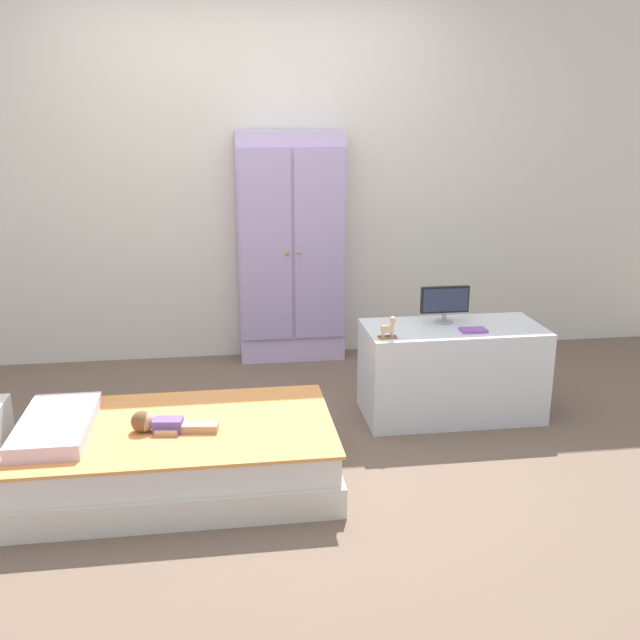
{
  "coord_description": "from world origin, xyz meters",
  "views": [
    {
      "loc": [
        -0.22,
        -3.37,
        1.67
      ],
      "look_at": [
        0.31,
        0.32,
        0.59
      ],
      "focal_mm": 40.08,
      "sensor_mm": 36.0,
      "label": 1
    }
  ],
  "objects_px": {
    "bed": "(178,455)",
    "book_purple": "(473,330)",
    "doll": "(158,424)",
    "tv_monitor": "(445,302)",
    "wardrobe": "(291,249)",
    "rocking_horse_toy": "(389,328)",
    "tv_stand": "(451,371)"
  },
  "relations": [
    {
      "from": "bed",
      "to": "tv_monitor",
      "type": "height_order",
      "value": "tv_monitor"
    },
    {
      "from": "tv_monitor",
      "to": "rocking_horse_toy",
      "type": "relative_size",
      "value": 2.33
    },
    {
      "from": "wardrobe",
      "to": "tv_stand",
      "type": "xyz_separation_m",
      "value": [
        0.79,
        -1.11,
        -0.52
      ]
    },
    {
      "from": "doll",
      "to": "bed",
      "type": "bearing_deg",
      "value": 34.03
    },
    {
      "from": "doll",
      "to": "book_purple",
      "type": "height_order",
      "value": "book_purple"
    },
    {
      "from": "bed",
      "to": "rocking_horse_toy",
      "type": "relative_size",
      "value": 12.14
    },
    {
      "from": "rocking_horse_toy",
      "to": "book_purple",
      "type": "distance_m",
      "value": 0.49
    },
    {
      "from": "tv_monitor",
      "to": "book_purple",
      "type": "relative_size",
      "value": 1.97
    },
    {
      "from": "doll",
      "to": "wardrobe",
      "type": "relative_size",
      "value": 0.25
    },
    {
      "from": "wardrobe",
      "to": "rocking_horse_toy",
      "type": "xyz_separation_m",
      "value": [
        0.38,
        -1.27,
        -0.2
      ]
    },
    {
      "from": "tv_stand",
      "to": "rocking_horse_toy",
      "type": "height_order",
      "value": "rocking_horse_toy"
    },
    {
      "from": "bed",
      "to": "book_purple",
      "type": "bearing_deg",
      "value": 17.16
    },
    {
      "from": "doll",
      "to": "rocking_horse_toy",
      "type": "relative_size",
      "value": 3.29
    },
    {
      "from": "book_purple",
      "to": "rocking_horse_toy",
      "type": "bearing_deg",
      "value": -173.89
    },
    {
      "from": "doll",
      "to": "tv_monitor",
      "type": "bearing_deg",
      "value": 25.16
    },
    {
      "from": "doll",
      "to": "rocking_horse_toy",
      "type": "height_order",
      "value": "rocking_horse_toy"
    },
    {
      "from": "tv_stand",
      "to": "rocking_horse_toy",
      "type": "distance_m",
      "value": 0.54
    },
    {
      "from": "wardrobe",
      "to": "doll",
      "type": "bearing_deg",
      "value": -114.15
    },
    {
      "from": "wardrobe",
      "to": "rocking_horse_toy",
      "type": "distance_m",
      "value": 1.35
    },
    {
      "from": "tv_stand",
      "to": "book_purple",
      "type": "bearing_deg",
      "value": -55.19
    },
    {
      "from": "wardrobe",
      "to": "bed",
      "type": "bearing_deg",
      "value": -112.65
    },
    {
      "from": "rocking_horse_toy",
      "to": "tv_stand",
      "type": "bearing_deg",
      "value": 21.23
    },
    {
      "from": "wardrobe",
      "to": "tv_monitor",
      "type": "bearing_deg",
      "value": -53.57
    },
    {
      "from": "rocking_horse_toy",
      "to": "book_purple",
      "type": "relative_size",
      "value": 0.85
    },
    {
      "from": "bed",
      "to": "doll",
      "type": "relative_size",
      "value": 3.69
    },
    {
      "from": "doll",
      "to": "tv_monitor",
      "type": "xyz_separation_m",
      "value": [
        1.55,
        0.73,
        0.32
      ]
    },
    {
      "from": "rocking_horse_toy",
      "to": "book_purple",
      "type": "bearing_deg",
      "value": 6.11
    },
    {
      "from": "tv_stand",
      "to": "rocking_horse_toy",
      "type": "xyz_separation_m",
      "value": [
        -0.41,
        -0.16,
        0.32
      ]
    },
    {
      "from": "bed",
      "to": "tv_stand",
      "type": "relative_size",
      "value": 1.45
    },
    {
      "from": "bed",
      "to": "wardrobe",
      "type": "relative_size",
      "value": 0.92
    },
    {
      "from": "tv_stand",
      "to": "book_purple",
      "type": "distance_m",
      "value": 0.3
    },
    {
      "from": "bed",
      "to": "book_purple",
      "type": "height_order",
      "value": "book_purple"
    }
  ]
}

